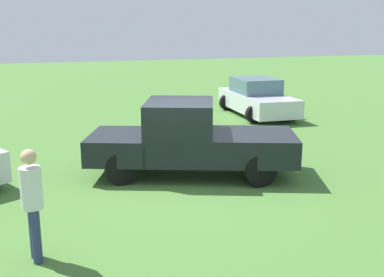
# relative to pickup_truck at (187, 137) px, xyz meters

# --- Properties ---
(ground_plane) EXTENTS (80.00, 80.00, 0.00)m
(ground_plane) POSITION_rel_pickup_truck_xyz_m (0.37, 0.54, -0.93)
(ground_plane) COLOR #477533
(pickup_truck) EXTENTS (5.21, 3.52, 1.80)m
(pickup_truck) POSITION_rel_pickup_truck_xyz_m (0.00, 0.00, 0.00)
(pickup_truck) COLOR black
(pickup_truck) RESTS_ON ground_plane
(sedan_near) EXTENTS (2.37, 4.58, 1.48)m
(sedan_near) POSITION_rel_pickup_truck_xyz_m (-5.21, -6.49, -0.24)
(sedan_near) COLOR black
(sedan_near) RESTS_ON ground_plane
(person_visitor) EXTENTS (0.37, 0.37, 1.76)m
(person_visitor) POSITION_rel_pickup_truck_xyz_m (3.53, 3.24, 0.07)
(person_visitor) COLOR navy
(person_visitor) RESTS_ON ground_plane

